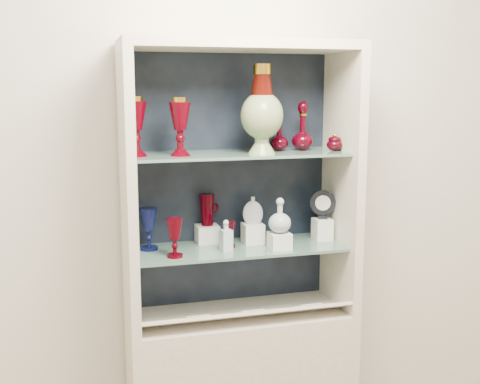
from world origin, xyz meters
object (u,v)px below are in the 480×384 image
object	(u,v)px
lidded_bowl	(334,142)
ruby_goblet_small	(229,234)
clear_square_bottle	(226,235)
flat_flask	(253,210)
cobalt_goblet	(149,229)
cameo_medallion	(323,204)
ruby_goblet_tall	(175,238)
ruby_decanter_b	(279,130)
enamel_urn	(262,109)
ruby_pitcher	(207,210)
clear_round_decanter	(280,216)
ruby_decanter_a	(303,123)
pedestal_lamp_left	(136,127)
pedestal_lamp_right	(180,127)

from	to	relation	value
lidded_bowl	ruby_goblet_small	xyz separation A→B (m)	(-0.47, 0.04, -0.40)
clear_square_bottle	flat_flask	distance (m)	0.20
cobalt_goblet	cameo_medallion	size ratio (longest dim) A/B	1.34
ruby_goblet_tall	ruby_decanter_b	bearing A→B (deg)	12.82
clear_square_bottle	flat_flask	size ratio (longest dim) A/B	1.08
enamel_urn	ruby_goblet_tall	size ratio (longest dim) A/B	2.28
ruby_pitcher	ruby_goblet_small	bearing A→B (deg)	-69.82
ruby_decanter_b	cobalt_goblet	xyz separation A→B (m)	(-0.58, 0.03, -0.42)
cobalt_goblet	flat_flask	xyz separation A→B (m)	(0.47, -0.01, 0.06)
cameo_medallion	clear_round_decanter	bearing A→B (deg)	-139.64
cobalt_goblet	clear_square_bottle	distance (m)	0.34
ruby_goblet_small	ruby_decanter_a	bearing A→B (deg)	3.11
ruby_pitcher	ruby_goblet_tall	bearing A→B (deg)	-146.30
cobalt_goblet	pedestal_lamp_left	bearing A→B (deg)	-121.71
lidded_bowl	ruby_goblet_small	bearing A→B (deg)	175.04
pedestal_lamp_left	cobalt_goblet	bearing A→B (deg)	58.29
ruby_pitcher	clear_square_bottle	distance (m)	0.19
pedestal_lamp_right	clear_square_bottle	distance (m)	0.51
pedestal_lamp_left	ruby_goblet_tall	size ratio (longest dim) A/B	1.48
enamel_urn	lidded_bowl	distance (m)	0.38
lidded_bowl	clear_square_bottle	size ratio (longest dim) A/B	0.58
enamel_urn	ruby_decanter_b	distance (m)	0.17
ruby_decanter_b	ruby_pitcher	world-z (taller)	ruby_decanter_b
clear_round_decanter	ruby_decanter_b	bearing A→B (deg)	74.48
pedestal_lamp_left	ruby_goblet_tall	xyz separation A→B (m)	(0.14, -0.06, -0.46)
lidded_bowl	clear_square_bottle	bearing A→B (deg)	-178.74
cobalt_goblet	ruby_goblet_tall	xyz separation A→B (m)	(0.09, -0.14, -0.01)
pedestal_lamp_right	cameo_medallion	xyz separation A→B (m)	(0.67, 0.07, -0.37)
pedestal_lamp_left	ruby_pitcher	xyz separation A→B (m)	(0.32, 0.13, -0.39)
ruby_decanter_a	ruby_goblet_tall	distance (m)	0.77
ruby_decanter_b	ruby_goblet_small	xyz separation A→B (m)	(-0.24, -0.02, -0.45)
lidded_bowl	clear_square_bottle	distance (m)	0.64
pedestal_lamp_left	cobalt_goblet	size ratio (longest dim) A/B	1.31
lidded_bowl	cameo_medallion	distance (m)	0.30
ruby_decanter_a	lidded_bowl	distance (m)	0.16
pedestal_lamp_left	ruby_goblet_small	xyz separation A→B (m)	(0.39, 0.02, -0.48)
ruby_decanter_b	lidded_bowl	world-z (taller)	ruby_decanter_b
ruby_goblet_tall	clear_round_decanter	bearing A→B (deg)	1.56
lidded_bowl	ruby_pitcher	bearing A→B (deg)	164.61
flat_flask	pedestal_lamp_right	bearing A→B (deg)	-147.57
cobalt_goblet	ruby_pitcher	bearing A→B (deg)	11.23
pedestal_lamp_left	ruby_pitcher	size ratio (longest dim) A/B	1.69
pedestal_lamp_right	ruby_pitcher	bearing A→B (deg)	47.98
ruby_decanter_a	ruby_decanter_b	xyz separation A→B (m)	(-0.11, 0.00, -0.03)
ruby_goblet_tall	clear_round_decanter	world-z (taller)	clear_round_decanter
enamel_urn	ruby_pitcher	size ratio (longest dim) A/B	2.60
ruby_pitcher	flat_flask	xyz separation A→B (m)	(0.20, -0.06, 0.00)
clear_round_decanter	ruby_pitcher	bearing A→B (deg)	146.77
flat_flask	cameo_medallion	bearing A→B (deg)	10.86
lidded_bowl	enamel_urn	bearing A→B (deg)	-176.86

